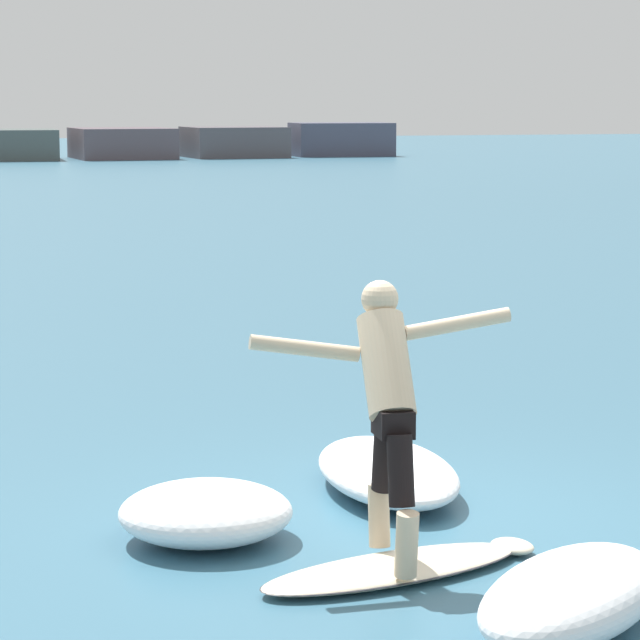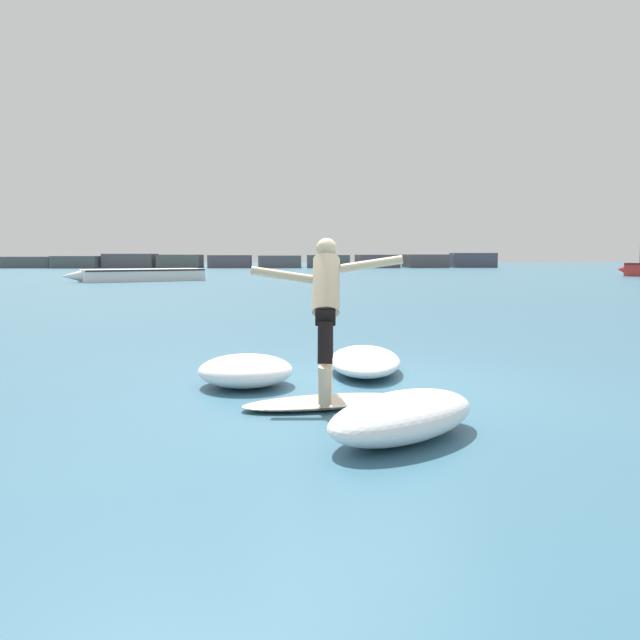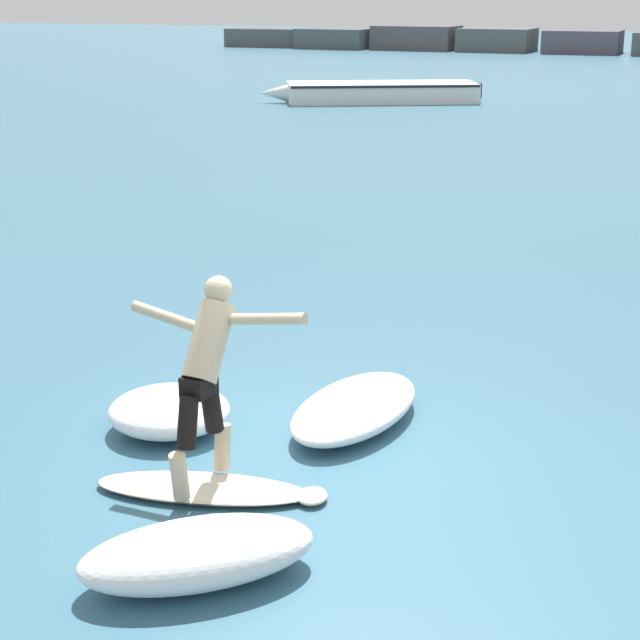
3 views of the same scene
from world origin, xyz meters
name	(u,v)px [view 2 (image 2 of 3)]	position (x,y,z in m)	size (l,w,h in m)	color
ground_plane	(363,386)	(0.00, 0.00, 0.00)	(200.00, 200.00, 0.00)	#37657C
rock_jetty_breakwater	(258,261)	(-4.43, 62.00, 0.70)	(53.78, 4.85, 1.62)	#4F5257
surfboard	(329,402)	(-0.46, -0.94, 0.05)	(1.92, 0.96, 0.23)	beige
surfer	(326,302)	(-0.48, -0.82, 1.05)	(1.59, 0.85, 1.63)	#CAB18E
fishing_boat_near_jetty	(140,275)	(-9.36, 28.61, 0.37)	(7.47, 5.02, 0.68)	white
wave_foam_at_tail	(246,371)	(-1.38, 0.08, 0.18)	(1.15, 1.14, 0.37)	white
wave_foam_at_nose	(403,416)	(0.09, -2.10, 0.19)	(1.74, 1.66, 0.39)	white
wave_foam_beside	(365,361)	(0.12, 0.86, 0.15)	(1.07, 1.93, 0.31)	white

